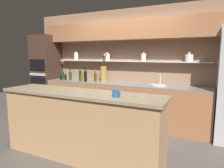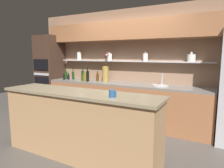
{
  "view_description": "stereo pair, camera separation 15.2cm",
  "coord_description": "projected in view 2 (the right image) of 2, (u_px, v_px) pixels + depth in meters",
  "views": [
    {
      "loc": [
        1.68,
        -2.85,
        1.56
      ],
      "look_at": [
        0.11,
        0.38,
        1.03
      ],
      "focal_mm": 32.0,
      "sensor_mm": 36.0,
      "label": 1
    },
    {
      "loc": [
        1.82,
        -2.78,
        1.56
      ],
      "look_at": [
        0.11,
        0.38,
        1.03
      ],
      "focal_mm": 32.0,
      "sensor_mm": 36.0,
      "label": 2
    }
  ],
  "objects": [
    {
      "name": "bottle_oil_4",
      "position": [
        84.0,
        78.0,
        4.76
      ],
      "size": [
        0.06,
        0.06,
        0.23
      ],
      "color": "brown",
      "rests_on": "back_counter_unit"
    },
    {
      "name": "flower_vase",
      "position": [
        105.0,
        73.0,
        4.74
      ],
      "size": [
        0.16,
        0.15,
        0.69
      ],
      "color": "olive",
      "rests_on": "back_counter_unit"
    },
    {
      "name": "ground_plane",
      "position": [
        96.0,
        144.0,
        3.5
      ],
      "size": [
        12.0,
        12.0,
        0.0
      ],
      "primitive_type": "plane",
      "color": "#4C4742"
    },
    {
      "name": "bottle_wine_7",
      "position": [
        88.0,
        76.0,
        4.78
      ],
      "size": [
        0.07,
        0.07,
        0.34
      ],
      "color": "black",
      "rests_on": "back_counter_unit"
    },
    {
      "name": "back_wall_unit",
      "position": [
        131.0,
        55.0,
        4.61
      ],
      "size": [
        5.2,
        0.44,
        2.6
      ],
      "color": "#937056",
      "rests_on": "ground_plane"
    },
    {
      "name": "bottle_wine_3",
      "position": [
        83.0,
        75.0,
        4.9
      ],
      "size": [
        0.07,
        0.07,
        0.34
      ],
      "color": "#193814",
      "rests_on": "back_counter_unit"
    },
    {
      "name": "back_counter_unit",
      "position": [
        123.0,
        103.0,
        4.55
      ],
      "size": [
        3.79,
        0.62,
        0.92
      ],
      "color": "#99603D",
      "rests_on": "ground_plane"
    },
    {
      "name": "oven_tower",
      "position": [
        50.0,
        74.0,
        5.51
      ],
      "size": [
        0.61,
        0.64,
        2.06
      ],
      "color": "#3D281E",
      "rests_on": "ground_plane"
    },
    {
      "name": "bottle_sauce_6",
      "position": [
        68.0,
        77.0,
        5.16
      ],
      "size": [
        0.06,
        0.06,
        0.16
      ],
      "color": "black",
      "rests_on": "back_counter_unit"
    },
    {
      "name": "island_counter",
      "position": [
        79.0,
        125.0,
        3.01
      ],
      "size": [
        2.54,
        0.61,
        1.02
      ],
      "color": "tan",
      "rests_on": "ground_plane"
    },
    {
      "name": "sink_fixture",
      "position": [
        160.0,
        85.0,
        4.09
      ],
      "size": [
        0.34,
        0.34,
        0.25
      ],
      "color": "#B7B7BC",
      "rests_on": "back_counter_unit"
    },
    {
      "name": "bottle_spirit_0",
      "position": [
        98.0,
        77.0,
        4.87
      ],
      "size": [
        0.07,
        0.07,
        0.24
      ],
      "color": "#4C2D0C",
      "rests_on": "back_counter_unit"
    },
    {
      "name": "bottle_wine_1",
      "position": [
        73.0,
        75.0,
        5.17
      ],
      "size": [
        0.07,
        0.07,
        0.29
      ],
      "color": "#193814",
      "rests_on": "back_counter_unit"
    },
    {
      "name": "coffee_mug",
      "position": [
        112.0,
        94.0,
        2.54
      ],
      "size": [
        0.1,
        0.08,
        0.1
      ],
      "color": "#235184",
      "rests_on": "island_counter"
    },
    {
      "name": "bottle_wine_5",
      "position": [
        66.0,
        75.0,
        5.28
      ],
      "size": [
        0.08,
        0.08,
        0.29
      ],
      "color": "#193814",
      "rests_on": "back_counter_unit"
    },
    {
      "name": "bottle_sauce_2",
      "position": [
        64.0,
        77.0,
        5.11
      ],
      "size": [
        0.05,
        0.05,
        0.17
      ],
      "color": "black",
      "rests_on": "back_counter_unit"
    }
  ]
}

